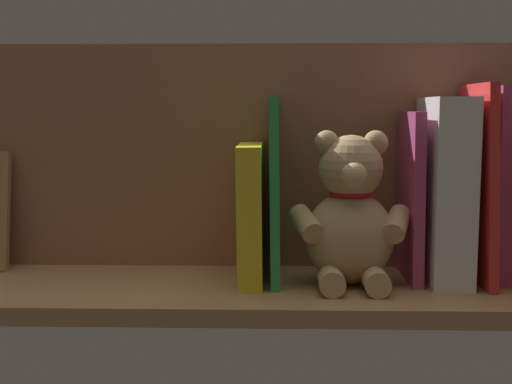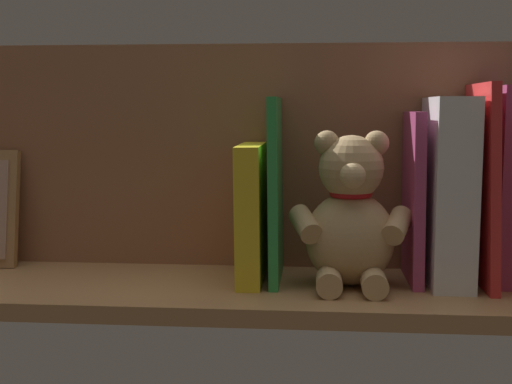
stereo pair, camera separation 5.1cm
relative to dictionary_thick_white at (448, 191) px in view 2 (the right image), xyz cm
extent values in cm
cube|color=#A87A4C|center=(24.71, 2.07, -13.16)|extent=(113.59, 24.68, 2.20)
cube|color=#9A6345|center=(24.71, -8.02, 3.78)|extent=(113.59, 1.50, 31.67)
cube|color=#B23F72|center=(-7.06, -1.44, 0.70)|extent=(2.61, 10.87, 25.53)
cube|color=red|center=(-4.18, 0.24, 0.87)|extent=(2.15, 14.22, 25.89)
cube|color=white|center=(0.00, 0.00, 0.00)|extent=(5.22, 13.55, 24.12)
cube|color=#B23F72|center=(4.28, -0.81, -0.93)|extent=(1.70, 12.12, 22.28)
ellipsoid|color=tan|center=(12.56, 2.32, -6.02)|extent=(11.49, 10.29, 12.09)
sphere|color=tan|center=(12.56, 2.32, 3.14)|extent=(8.31, 8.31, 8.31)
sphere|color=tan|center=(9.45, 2.32, 6.26)|extent=(3.21, 3.21, 3.21)
sphere|color=tan|center=(15.68, 2.31, 6.26)|extent=(3.21, 3.21, 3.21)
sphere|color=#DBB77F|center=(12.56, 5.85, 2.52)|extent=(3.21, 3.21, 3.21)
cylinder|color=tan|center=(6.82, 3.84, -3.90)|extent=(4.70, 6.55, 4.47)
cylinder|color=tan|center=(18.30, 3.82, -3.90)|extent=(4.69, 6.55, 4.47)
cylinder|color=tan|center=(9.85, 7.46, -10.45)|extent=(3.22, 4.54, 3.21)
cylinder|color=tan|center=(15.29, 7.45, -10.45)|extent=(3.22, 4.54, 3.21)
torus|color=red|center=(12.56, 2.32, -0.16)|extent=(5.52, 5.52, 0.94)
cube|color=green|center=(22.30, -0.02, -0.01)|extent=(1.55, 13.71, 24.12)
cube|color=yellow|center=(25.43, 0.27, -3.06)|extent=(3.34, 14.28, 18.04)
camera|label=1|loc=(22.26, 89.51, 10.65)|focal=47.94mm
camera|label=2|loc=(17.14, 89.22, 10.65)|focal=47.94mm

